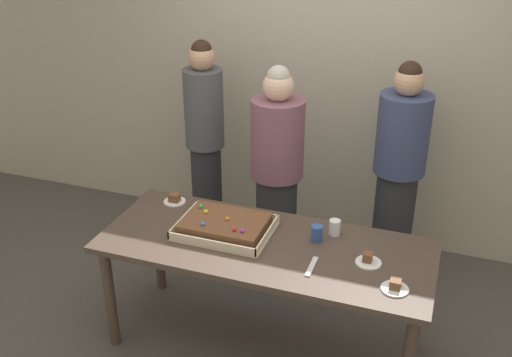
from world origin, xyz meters
name	(u,v)px	position (x,y,z in m)	size (l,w,h in m)	color
ground_plane	(264,343)	(0.00, 0.00, 0.00)	(12.00, 12.00, 0.00)	#4C4742
interior_back_panel	(332,60)	(0.00, 1.60, 1.50)	(8.00, 0.12, 3.00)	#B2A893
party_table	(265,256)	(0.00, 0.00, 0.68)	(2.02, 0.81, 0.77)	#47382D
sheet_cake	(225,226)	(-0.28, 0.04, 0.82)	(0.58, 0.43, 0.11)	beige
plated_slice_near_left	(368,260)	(0.62, 0.00, 0.79)	(0.15, 0.15, 0.06)	white
plated_slice_near_right	(395,287)	(0.80, -0.20, 0.79)	(0.15, 0.15, 0.06)	white
plated_slice_far_left	(175,200)	(-0.75, 0.29, 0.79)	(0.15, 0.15, 0.06)	white
drink_cup_nearest	(335,227)	(0.37, 0.24, 0.82)	(0.07, 0.07, 0.10)	white
drink_cup_middle	(317,233)	(0.28, 0.14, 0.82)	(0.07, 0.07, 0.10)	#2D5199
cake_server_utensil	(312,267)	(0.33, -0.15, 0.78)	(0.03, 0.20, 0.01)	silver
person_serving_front	(398,173)	(0.64, 1.08, 0.86)	(0.37, 0.37, 1.68)	#28282D
person_green_shirt_behind	(205,141)	(-0.87, 1.08, 0.90)	(0.31, 0.31, 1.70)	#28282D
person_striped_tie_right	(277,174)	(-0.19, 0.82, 0.84)	(0.38, 0.38, 1.64)	#28282D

